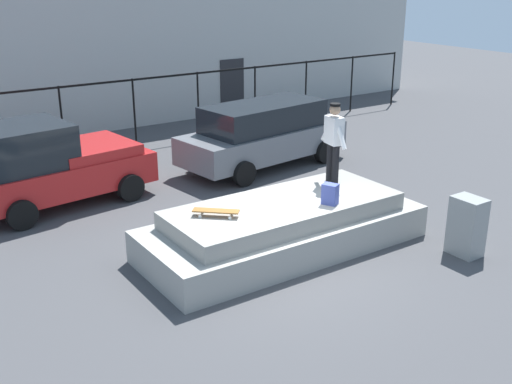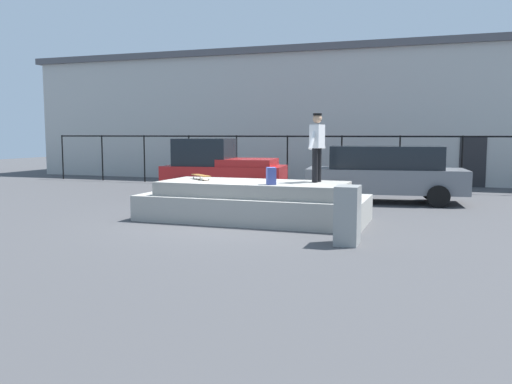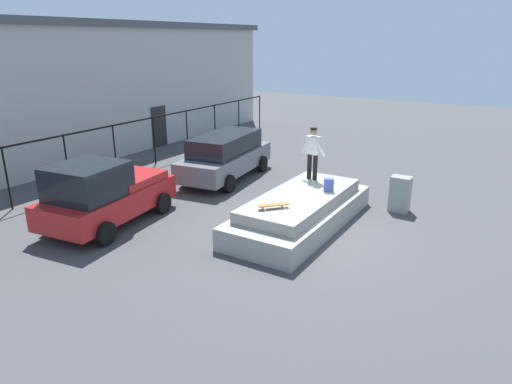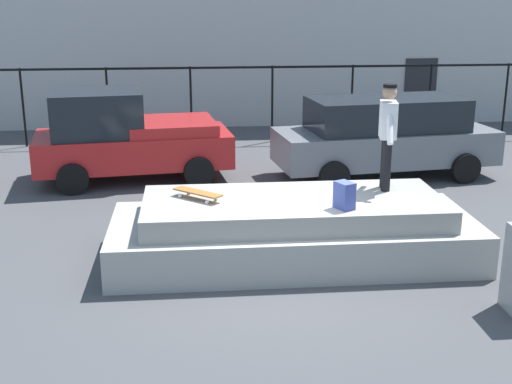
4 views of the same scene
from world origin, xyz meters
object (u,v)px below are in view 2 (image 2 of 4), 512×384
(skateboarder, at_px, (317,143))
(car_red_pickup_near, at_px, (220,167))
(skateboard, at_px, (201,176))
(backpack, at_px, (271,176))
(utility_box, at_px, (347,215))
(car_grey_hatchback_mid, at_px, (385,173))

(skateboarder, relative_size, car_red_pickup_near, 0.38)
(car_red_pickup_near, bearing_deg, skateboarder, -45.60)
(skateboard, distance_m, backpack, 2.18)
(skateboard, distance_m, utility_box, 4.70)
(car_red_pickup_near, bearing_deg, car_grey_hatchback_mid, -3.08)
(backpack, relative_size, utility_box, 0.35)
(skateboarder, xyz_separation_m, backpack, (-0.86, -0.93, -0.75))
(skateboarder, height_order, utility_box, skateboarder)
(car_red_pickup_near, xyz_separation_m, utility_box, (5.58, -7.02, -0.39))
(car_red_pickup_near, distance_m, utility_box, 8.98)
(skateboarder, distance_m, skateboard, 3.07)
(car_grey_hatchback_mid, distance_m, utility_box, 6.73)
(skateboarder, height_order, backpack, skateboarder)
(backpack, bearing_deg, car_red_pickup_near, -172.80)
(skateboarder, xyz_separation_m, car_red_pickup_near, (-4.42, 4.51, -0.95))
(backpack, distance_m, car_grey_hatchback_mid, 5.55)
(backpack, height_order, car_grey_hatchback_mid, car_grey_hatchback_mid)
(skateboarder, distance_m, car_grey_hatchback_mid, 4.49)
(backpack, relative_size, car_red_pickup_near, 0.09)
(skateboard, height_order, car_grey_hatchback_mid, car_grey_hatchback_mid)
(skateboard, relative_size, backpack, 1.90)
(utility_box, bearing_deg, backpack, 141.82)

